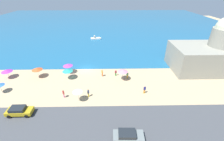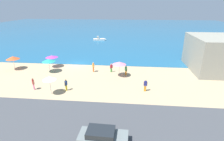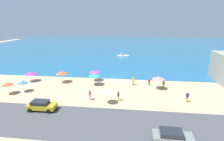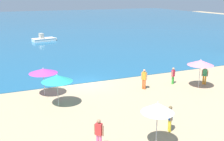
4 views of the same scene
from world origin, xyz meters
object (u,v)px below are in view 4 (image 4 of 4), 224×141
beach_umbrella_2 (201,63)px  bather_2 (205,74)px  beach_umbrella_1 (43,71)px  bather_0 (99,132)px  beach_umbrella_4 (57,78)px  bather_3 (170,117)px  skiff_nearshore (44,39)px  bather_4 (144,78)px  beach_umbrella_5 (158,108)px  bather_5 (173,75)px

beach_umbrella_2 → bather_2: size_ratio=1.55×
beach_umbrella_1 → bather_0: 9.69m
beach_umbrella_4 → bather_3: bearing=-51.1°
beach_umbrella_4 → skiff_nearshore: size_ratio=0.57×
beach_umbrella_2 → bather_4: size_ratio=1.44×
beach_umbrella_4 → bather_4: (7.82, 0.82, -1.15)m
beach_umbrella_4 → beach_umbrella_5: 8.75m
beach_umbrella_2 → bather_5: (-1.52, 1.83, -1.45)m
beach_umbrella_4 → bather_3: 8.71m
bather_2 → skiff_nearshore: (-9.66, 29.88, -0.54)m
beach_umbrella_5 → bather_0: 3.43m
beach_umbrella_5 → bather_4: size_ratio=1.47×
beach_umbrella_4 → bather_3: (5.41, -6.71, -1.24)m
beach_umbrella_2 → beach_umbrella_4: (-12.55, 0.80, -0.15)m
bather_0 → beach_umbrella_4: bearing=95.9°
bather_5 → bather_0: bearing=-142.4°
bather_0 → bather_2: size_ratio=1.05×
bather_0 → bather_5: size_ratio=1.12×
beach_umbrella_2 → bather_3: bearing=-140.4°
beach_umbrella_4 → bather_2: bearing=-0.8°
bather_2 → bather_3: 10.53m
beach_umbrella_5 → bather_2: bearing=37.8°
bather_3 → beach_umbrella_1: bearing=122.6°
beach_umbrella_4 → bather_0: beach_umbrella_4 is taller
bather_0 → bather_2: 14.61m
beach_umbrella_2 → bather_5: 2.78m
beach_umbrella_4 → bather_5: size_ratio=1.57×
beach_umbrella_5 → bather_5: 11.67m
bather_5 → beach_umbrella_1: bearing=172.1°
beach_umbrella_5 → bather_0: beach_umbrella_5 is taller
beach_umbrella_1 → beach_umbrella_5: size_ratio=0.89×
bather_4 → skiff_nearshore: 29.13m
beach_umbrella_2 → skiff_nearshore: 31.71m
bather_2 → bather_3: (-8.28, -6.52, -0.01)m
bather_2 → bather_0: bearing=-152.6°
bather_2 → bather_4: (-5.86, 1.01, 0.08)m
beach_umbrella_1 → bather_3: 11.15m
beach_umbrella_1 → beach_umbrella_2: size_ratio=0.91×
bather_4 → beach_umbrella_4: bearing=-174.0°
bather_4 → skiff_nearshore: size_ratio=0.42×
bather_0 → skiff_nearshore: bearing=84.8°
bather_3 → bather_2: bearing=38.2°
bather_2 → bather_5: 2.92m
beach_umbrella_4 → bather_5: beach_umbrella_4 is taller
beach_umbrella_2 → skiff_nearshore: size_ratio=0.60×
beach_umbrella_2 → bather_5: size_ratio=1.66×
beach_umbrella_4 → beach_umbrella_5: beach_umbrella_5 is taller
beach_umbrella_4 → beach_umbrella_5: bearing=-65.0°
bather_3 → bather_5: 9.57m
bather_2 → bather_4: 5.95m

